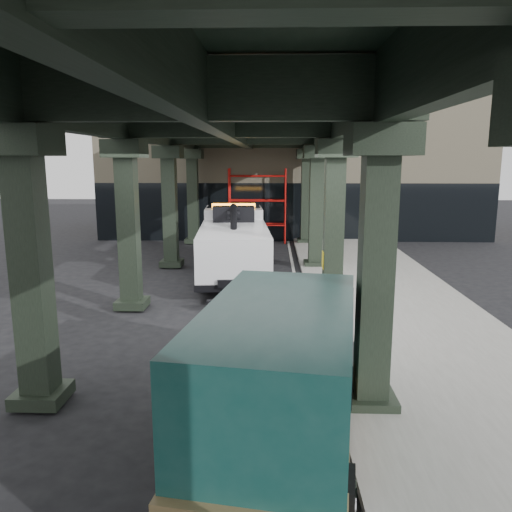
# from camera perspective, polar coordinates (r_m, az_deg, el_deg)

# --- Properties ---
(ground) EXTENTS (90.00, 90.00, 0.00)m
(ground) POSITION_cam_1_polar(r_m,az_deg,el_deg) (13.19, -1.82, -8.73)
(ground) COLOR black
(ground) RESTS_ON ground
(sidewalk) EXTENTS (5.00, 40.00, 0.15)m
(sidewalk) POSITION_cam_1_polar(r_m,az_deg,el_deg) (15.48, 15.64, -5.85)
(sidewalk) COLOR gray
(sidewalk) RESTS_ON ground
(lane_stripe) EXTENTS (0.12, 38.00, 0.01)m
(lane_stripe) POSITION_cam_1_polar(r_m,az_deg,el_deg) (15.08, 5.17, -6.20)
(lane_stripe) COLOR silver
(lane_stripe) RESTS_ON ground
(viaduct) EXTENTS (7.40, 32.00, 6.40)m
(viaduct) POSITION_cam_1_polar(r_m,az_deg,el_deg) (14.48, -3.06, 14.97)
(viaduct) COLOR black
(viaduct) RESTS_ON ground
(building) EXTENTS (22.00, 10.00, 8.00)m
(building) POSITION_cam_1_polar(r_m,az_deg,el_deg) (32.42, 4.05, 10.11)
(building) COLOR #C6B793
(building) RESTS_ON ground
(scaffolding) EXTENTS (3.08, 0.88, 4.00)m
(scaffolding) POSITION_cam_1_polar(r_m,az_deg,el_deg) (27.15, 0.16, 5.99)
(scaffolding) COLOR red
(scaffolding) RESTS_ON ground
(tow_truck) EXTENTS (3.03, 8.65, 2.79)m
(tow_truck) POSITION_cam_1_polar(r_m,az_deg,el_deg) (19.33, -2.55, 1.75)
(tow_truck) COLOR black
(tow_truck) RESTS_ON ground
(towed_van) EXTENTS (3.07, 6.02, 2.33)m
(towed_van) POSITION_cam_1_polar(r_m,az_deg,el_deg) (7.98, 2.98, -12.54)
(towed_van) COLOR #113E3A
(towed_van) RESTS_ON ground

